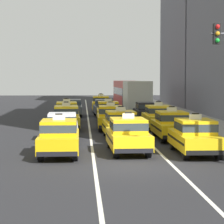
# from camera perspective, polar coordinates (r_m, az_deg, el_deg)

# --- Properties ---
(ground_plane) EXTENTS (160.00, 160.00, 0.00)m
(ground_plane) POSITION_cam_1_polar(r_m,az_deg,el_deg) (19.71, 2.63, -6.45)
(ground_plane) COLOR #232326
(lane_stripe_left_center) EXTENTS (0.14, 80.00, 0.01)m
(lane_stripe_left_center) POSITION_cam_1_polar(r_m,az_deg,el_deg) (39.43, -2.78, -1.17)
(lane_stripe_left_center) COLOR silver
(lane_stripe_left_center) RESTS_ON ground
(lane_stripe_center_right) EXTENTS (0.14, 80.00, 0.01)m
(lane_stripe_center_right) POSITION_cam_1_polar(r_m,az_deg,el_deg) (39.60, 1.85, -1.14)
(lane_stripe_center_right) COLOR silver
(lane_stripe_center_right) RESTS_ON ground
(sidewalk_curb) EXTENTS (4.00, 90.00, 0.15)m
(sidewalk_curb) POSITION_cam_1_polar(r_m,az_deg,el_deg) (35.67, 11.61, -1.68)
(sidewalk_curb) COLOR gray
(sidewalk_curb) RESTS_ON ground
(taxi_left_nearest) EXTENTS (1.84, 4.57, 1.96)m
(taxi_left_nearest) POSITION_cam_1_polar(r_m,az_deg,el_deg) (22.44, -6.24, -2.91)
(taxi_left_nearest) COLOR black
(taxi_left_nearest) RESTS_ON ground
(sedan_left_second) EXTENTS (1.84, 4.33, 1.58)m
(sedan_left_second) POSITION_cam_1_polar(r_m,az_deg,el_deg) (27.80, -5.89, -1.63)
(sedan_left_second) COLOR black
(sedan_left_second) RESTS_ON ground
(taxi_left_third) EXTENTS (1.97, 4.62, 1.96)m
(taxi_left_third) POSITION_cam_1_polar(r_m,az_deg,el_deg) (33.49, -5.42, -0.61)
(taxi_left_third) COLOR black
(taxi_left_third) RESTS_ON ground
(taxi_left_fourth) EXTENTS (1.96, 4.62, 1.96)m
(taxi_left_fourth) POSITION_cam_1_polar(r_m,az_deg,el_deg) (38.96, -5.36, 0.04)
(taxi_left_fourth) COLOR black
(taxi_left_fourth) RESTS_ON ground
(sedan_left_fifth) EXTENTS (1.83, 4.33, 1.58)m
(sedan_left_fifth) POSITION_cam_1_polar(r_m,az_deg,el_deg) (45.22, -4.69, 0.56)
(sedan_left_fifth) COLOR black
(sedan_left_fifth) RESTS_ON ground
(taxi_center_nearest) EXTENTS (1.93, 4.60, 1.96)m
(taxi_center_nearest) POSITION_cam_1_polar(r_m,az_deg,el_deg) (23.18, 1.89, -2.67)
(taxi_center_nearest) COLOR black
(taxi_center_nearest) RESTS_ON ground
(taxi_center_second) EXTENTS (1.99, 4.63, 1.96)m
(taxi_center_second) POSITION_cam_1_polar(r_m,az_deg,el_deg) (28.27, 1.00, -1.45)
(taxi_center_second) COLOR black
(taxi_center_second) RESTS_ON ground
(taxi_center_third) EXTENTS (1.90, 4.59, 1.96)m
(taxi_center_third) POSITION_cam_1_polar(r_m,az_deg,el_deg) (33.39, -0.16, -0.60)
(taxi_center_third) COLOR black
(taxi_center_third) RESTS_ON ground
(taxi_center_fourth) EXTENTS (1.88, 4.58, 1.96)m
(taxi_center_fourth) POSITION_cam_1_polar(r_m,az_deg,el_deg) (39.45, -0.46, 0.11)
(taxi_center_fourth) COLOR black
(taxi_center_fourth) RESTS_ON ground
(sedan_center_fifth) EXTENTS (1.95, 4.37, 1.58)m
(sedan_center_fifth) POSITION_cam_1_polar(r_m,az_deg,el_deg) (44.97, -0.95, 0.56)
(sedan_center_fifth) COLOR black
(sedan_center_fifth) RESTS_ON ground
(taxi_center_sixth) EXTENTS (1.87, 4.58, 1.96)m
(taxi_center_sixth) POSITION_cam_1_polar(r_m,az_deg,el_deg) (51.00, -1.33, 1.00)
(taxi_center_sixth) COLOR black
(taxi_center_sixth) RESTS_ON ground
(taxi_right_nearest) EXTENTS (1.86, 4.57, 1.96)m
(taxi_right_nearest) POSITION_cam_1_polar(r_m,az_deg,el_deg) (22.96, 9.71, -2.78)
(taxi_right_nearest) COLOR black
(taxi_right_nearest) RESTS_ON ground
(taxi_right_second) EXTENTS (1.83, 4.57, 1.96)m
(taxi_right_second) POSITION_cam_1_polar(r_m,az_deg,el_deg) (28.23, 7.00, -1.49)
(taxi_right_second) COLOR black
(taxi_right_second) RESTS_ON ground
(taxi_right_third) EXTENTS (1.82, 4.56, 1.96)m
(taxi_right_third) POSITION_cam_1_polar(r_m,az_deg,el_deg) (34.01, 5.45, -0.54)
(taxi_right_third) COLOR black
(taxi_right_third) RESTS_ON ground
(sedan_right_fourth) EXTENTS (1.83, 4.33, 1.58)m
(sedan_right_fourth) POSITION_cam_1_polar(r_m,az_deg,el_deg) (39.80, 4.07, 0.09)
(sedan_right_fourth) COLOR black
(sedan_right_fourth) RESTS_ON ground
(box_truck_right_fifth) EXTENTS (2.32, 6.97, 3.27)m
(box_truck_right_fifth) POSITION_cam_1_polar(r_m,az_deg,el_deg) (47.22, 2.86, 1.85)
(box_truck_right_fifth) COLOR black
(box_truck_right_fifth) RESTS_ON ground
(bus_right_sixth) EXTENTS (2.85, 11.27, 3.22)m
(bus_right_sixth) POSITION_cam_1_polar(r_m,az_deg,el_deg) (57.27, 1.95, 2.28)
(bus_right_sixth) COLOR black
(bus_right_sixth) RESTS_ON ground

